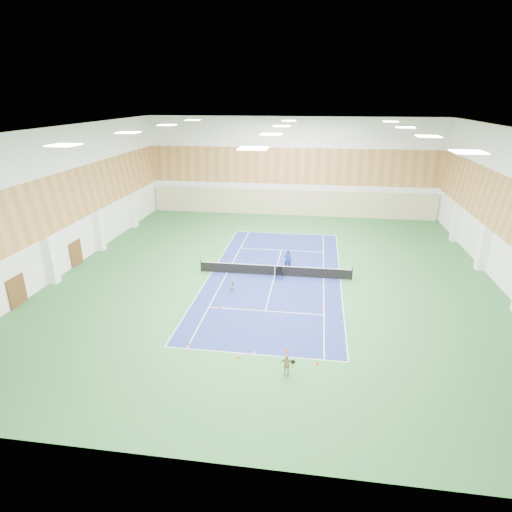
# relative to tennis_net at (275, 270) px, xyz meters

# --- Properties ---
(ground) EXTENTS (40.00, 40.00, 0.00)m
(ground) POSITION_rel_tennis_net_xyz_m (0.00, 0.00, -0.55)
(ground) COLOR #2A6231
(ground) RESTS_ON ground
(room_shell) EXTENTS (36.00, 40.00, 12.00)m
(room_shell) POSITION_rel_tennis_net_xyz_m (0.00, 0.00, 5.45)
(room_shell) COLOR white
(room_shell) RESTS_ON ground
(wood_cladding) EXTENTS (36.00, 40.00, 8.00)m
(wood_cladding) POSITION_rel_tennis_net_xyz_m (0.00, 0.00, 7.45)
(wood_cladding) COLOR #BB7D45
(wood_cladding) RESTS_ON room_shell
(ceiling_light_grid) EXTENTS (21.40, 25.40, 0.06)m
(ceiling_light_grid) POSITION_rel_tennis_net_xyz_m (0.00, 0.00, 11.37)
(ceiling_light_grid) COLOR white
(ceiling_light_grid) RESTS_ON room_shell
(court_surface) EXTENTS (10.97, 23.77, 0.01)m
(court_surface) POSITION_rel_tennis_net_xyz_m (0.00, 0.00, -0.55)
(court_surface) COLOR navy
(court_surface) RESTS_ON ground
(tennis_balls_scatter) EXTENTS (10.57, 22.77, 0.07)m
(tennis_balls_scatter) POSITION_rel_tennis_net_xyz_m (0.00, 0.00, -0.50)
(tennis_balls_scatter) COLOR #B6CA22
(tennis_balls_scatter) RESTS_ON ground
(tennis_net) EXTENTS (12.80, 0.10, 1.10)m
(tennis_net) POSITION_rel_tennis_net_xyz_m (0.00, 0.00, 0.00)
(tennis_net) COLOR black
(tennis_net) RESTS_ON ground
(back_curtain) EXTENTS (35.40, 0.16, 3.20)m
(back_curtain) POSITION_rel_tennis_net_xyz_m (0.00, 19.75, 1.05)
(back_curtain) COLOR #C6B793
(back_curtain) RESTS_ON ground
(door_left_a) EXTENTS (0.08, 1.80, 2.20)m
(door_left_a) POSITION_rel_tennis_net_xyz_m (-17.92, -8.00, 0.55)
(door_left_a) COLOR #593319
(door_left_a) RESTS_ON ground
(door_left_b) EXTENTS (0.08, 1.80, 2.20)m
(door_left_b) POSITION_rel_tennis_net_xyz_m (-17.92, 0.00, 0.55)
(door_left_b) COLOR #593319
(door_left_b) RESTS_ON ground
(coach) EXTENTS (0.71, 0.50, 1.83)m
(coach) POSITION_rel_tennis_net_xyz_m (0.98, 1.58, 0.36)
(coach) COLOR navy
(coach) RESTS_ON ground
(child_court) EXTENTS (0.59, 0.55, 0.98)m
(child_court) POSITION_rel_tennis_net_xyz_m (-2.85, -3.74, -0.06)
(child_court) COLOR gray
(child_court) RESTS_ON ground
(child_apron) EXTENTS (0.79, 0.43, 1.28)m
(child_apron) POSITION_rel_tennis_net_xyz_m (2.03, -13.56, 0.09)
(child_apron) COLOR tan
(child_apron) RESTS_ON ground
(ball_cart) EXTENTS (0.57, 0.57, 0.97)m
(ball_cart) POSITION_rel_tennis_net_xyz_m (0.44, -0.60, -0.06)
(ball_cart) COLOR black
(ball_cart) RESTS_ON ground
(cone_svc_a) EXTENTS (0.23, 0.23, 0.25)m
(cone_svc_a) POSITION_rel_tennis_net_xyz_m (-3.32, -6.46, -0.42)
(cone_svc_a) COLOR #E43B0C
(cone_svc_a) RESTS_ON ground
(cone_svc_b) EXTENTS (0.19, 0.19, 0.21)m
(cone_svc_b) POSITION_rel_tennis_net_xyz_m (-1.42, -6.28, -0.44)
(cone_svc_b) COLOR orange
(cone_svc_b) RESTS_ON ground
(cone_svc_c) EXTENTS (0.17, 0.17, 0.19)m
(cone_svc_c) POSITION_rel_tennis_net_xyz_m (1.28, -6.64, -0.46)
(cone_svc_c) COLOR #DD600B
(cone_svc_c) RESTS_ON ground
(cone_svc_d) EXTENTS (0.18, 0.18, 0.19)m
(cone_svc_d) POSITION_rel_tennis_net_xyz_m (3.92, -5.91, -0.45)
(cone_svc_d) COLOR #FF520D
(cone_svc_d) RESTS_ON ground
(cone_base_a) EXTENTS (0.18, 0.18, 0.20)m
(cone_base_a) POSITION_rel_tennis_net_xyz_m (-4.08, -11.47, -0.45)
(cone_base_a) COLOR #F4570C
(cone_base_a) RESTS_ON ground
(cone_base_b) EXTENTS (0.18, 0.18, 0.20)m
(cone_base_b) POSITION_rel_tennis_net_xyz_m (-0.83, -12.41, -0.45)
(cone_base_b) COLOR #FF510D
(cone_base_b) RESTS_ON ground
(cone_base_c) EXTENTS (0.22, 0.22, 0.24)m
(cone_base_c) POSITION_rel_tennis_net_xyz_m (1.90, -11.33, -0.43)
(cone_base_c) COLOR #EB510C
(cone_base_c) RESTS_ON ground
(cone_base_d) EXTENTS (0.20, 0.20, 0.22)m
(cone_base_d) POSITION_rel_tennis_net_xyz_m (3.73, -12.33, -0.44)
(cone_base_d) COLOR #FF410D
(cone_base_d) RESTS_ON ground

